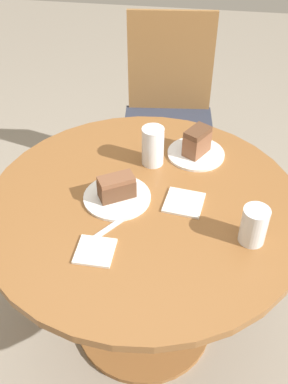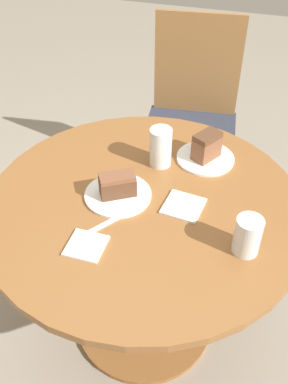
{
  "view_description": "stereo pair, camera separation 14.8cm",
  "coord_description": "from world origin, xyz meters",
  "px_view_note": "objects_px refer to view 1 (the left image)",
  "views": [
    {
      "loc": [
        0.17,
        -1.1,
        1.73
      ],
      "look_at": [
        0.0,
        0.0,
        0.76
      ],
      "focal_mm": 42.0,
      "sensor_mm": 36.0,
      "label": 1
    },
    {
      "loc": [
        0.31,
        -1.07,
        1.73
      ],
      "look_at": [
        0.0,
        0.0,
        0.76
      ],
      "focal_mm": 42.0,
      "sensor_mm": 36.0,
      "label": 2
    }
  ],
  "objects_px": {
    "plate_far": "(196,154)",
    "glass_water": "(154,148)",
    "chair": "(169,112)",
    "cake_slice_near": "(117,186)",
    "cake_slice_far": "(197,141)",
    "glass_lemonade": "(254,227)",
    "plate_near": "(117,196)"
  },
  "relations": [
    {
      "from": "plate_near",
      "to": "cake_slice_far",
      "type": "height_order",
      "value": "cake_slice_far"
    },
    {
      "from": "cake_slice_near",
      "to": "chair",
      "type": "bearing_deg",
      "value": 84.53
    },
    {
      "from": "glass_water",
      "to": "cake_slice_near",
      "type": "bearing_deg",
      "value": -114.56
    },
    {
      "from": "plate_far",
      "to": "glass_water",
      "type": "xyz_separation_m",
      "value": [
        -0.15,
        -0.07,
        0.06
      ]
    },
    {
      "from": "glass_lemonade",
      "to": "glass_water",
      "type": "xyz_separation_m",
      "value": [
        -0.35,
        0.34,
        0.01
      ]
    },
    {
      "from": "glass_lemonade",
      "to": "chair",
      "type": "bearing_deg",
      "value": 108.95
    },
    {
      "from": "glass_lemonade",
      "to": "cake_slice_near",
      "type": "bearing_deg",
      "value": 163.5
    },
    {
      "from": "cake_slice_near",
      "to": "cake_slice_far",
      "type": "bearing_deg",
      "value": 48.76
    },
    {
      "from": "glass_lemonade",
      "to": "plate_far",
      "type": "bearing_deg",
      "value": 115.08
    },
    {
      "from": "plate_near",
      "to": "glass_water",
      "type": "relative_size",
      "value": 1.54
    },
    {
      "from": "chair",
      "to": "glass_lemonade",
      "type": "distance_m",
      "value": 1.12
    },
    {
      "from": "plate_near",
      "to": "glass_lemonade",
      "type": "distance_m",
      "value": 0.46
    },
    {
      "from": "cake_slice_near",
      "to": "glass_lemonade",
      "type": "relative_size",
      "value": 1.08
    },
    {
      "from": "chair",
      "to": "plate_far",
      "type": "relative_size",
      "value": 4.63
    },
    {
      "from": "cake_slice_near",
      "to": "glass_water",
      "type": "distance_m",
      "value": 0.23
    },
    {
      "from": "cake_slice_far",
      "to": "cake_slice_near",
      "type": "bearing_deg",
      "value": -131.24
    },
    {
      "from": "cake_slice_near",
      "to": "glass_lemonade",
      "type": "height_order",
      "value": "glass_lemonade"
    },
    {
      "from": "cake_slice_far",
      "to": "glass_lemonade",
      "type": "height_order",
      "value": "glass_lemonade"
    },
    {
      "from": "chair",
      "to": "cake_slice_near",
      "type": "height_order",
      "value": "chair"
    },
    {
      "from": "chair",
      "to": "glass_lemonade",
      "type": "height_order",
      "value": "chair"
    },
    {
      "from": "cake_slice_far",
      "to": "plate_near",
      "type": "bearing_deg",
      "value": -131.24
    },
    {
      "from": "plate_far",
      "to": "cake_slice_far",
      "type": "bearing_deg",
      "value": 180.0
    },
    {
      "from": "plate_far",
      "to": "chair",
      "type": "bearing_deg",
      "value": 104.59
    },
    {
      "from": "cake_slice_near",
      "to": "cake_slice_far",
      "type": "height_order",
      "value": "cake_slice_far"
    },
    {
      "from": "chair",
      "to": "glass_water",
      "type": "distance_m",
      "value": 0.74
    },
    {
      "from": "plate_far",
      "to": "cake_slice_far",
      "type": "height_order",
      "value": "cake_slice_far"
    },
    {
      "from": "cake_slice_far",
      "to": "glass_lemonade",
      "type": "xyz_separation_m",
      "value": [
        0.19,
        -0.41,
        -0.01
      ]
    },
    {
      "from": "cake_slice_far",
      "to": "chair",
      "type": "bearing_deg",
      "value": 104.59
    },
    {
      "from": "plate_near",
      "to": "plate_far",
      "type": "relative_size",
      "value": 1.06
    },
    {
      "from": "plate_near",
      "to": "plate_far",
      "type": "bearing_deg",
      "value": 48.76
    },
    {
      "from": "cake_slice_far",
      "to": "glass_lemonade",
      "type": "distance_m",
      "value": 0.46
    },
    {
      "from": "chair",
      "to": "glass_lemonade",
      "type": "relative_size",
      "value": 8.06
    }
  ]
}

